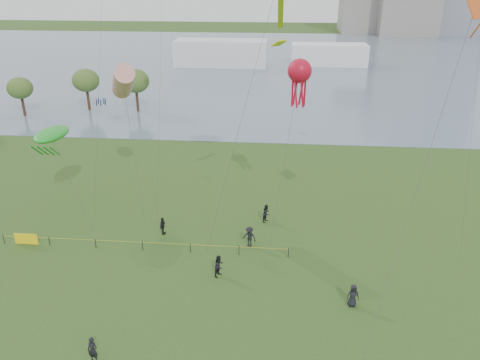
{
  "coord_description": "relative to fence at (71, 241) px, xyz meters",
  "views": [
    {
      "loc": [
        2.55,
        -19.22,
        21.19
      ],
      "look_at": [
        0.0,
        10.0,
        8.0
      ],
      "focal_mm": 35.0,
      "sensor_mm": 36.0,
      "label": 1
    }
  ],
  "objects": [
    {
      "name": "trees",
      "position": [
        -20.05,
        36.07,
        4.56
      ],
      "size": [
        30.2,
        16.08,
        7.8
      ],
      "color": "#352318",
      "rests_on": "ground_plane"
    },
    {
      "name": "kite_windsock",
      "position": [
        2.86,
        8.75,
        11.47
      ],
      "size": [
        4.41,
        6.27,
        13.96
      ],
      "rotation": [
        0.0,
        0.0,
        -0.16
      ],
      "color": "#3F3F42"
    },
    {
      "name": "kite_delta",
      "position": [
        26.64,
        -5.88,
        17.95
      ],
      "size": [
        7.78,
        12.57,
        20.22
      ],
      "rotation": [
        0.0,
        0.0,
        -0.01
      ],
      "color": "#3F3F42"
    },
    {
      "name": "fence",
      "position": [
        0.0,
        0.0,
        0.0
      ],
      "size": [
        24.07,
        0.07,
        1.05
      ],
      "color": "black",
      "rests_on": "ground_plane"
    },
    {
      "name": "spectator_f",
      "position": [
        6.59,
        -12.09,
        0.31
      ],
      "size": [
        0.69,
        0.5,
        1.73
      ],
      "primitive_type": "imported",
      "rotation": [
        0.0,
        0.0,
        -0.15
      ],
      "color": "black",
      "rests_on": "ground_plane"
    },
    {
      "name": "spectator_a",
      "position": [
        12.89,
        -2.96,
        0.33
      ],
      "size": [
        0.99,
        1.07,
        1.76
      ],
      "primitive_type": "imported",
      "rotation": [
        0.0,
        0.0,
        1.09
      ],
      "color": "black",
      "rests_on": "ground_plane"
    },
    {
      "name": "spectator_c",
      "position": [
        7.18,
        2.71,
        0.25
      ],
      "size": [
        0.54,
        1.0,
        1.62
      ],
      "primitive_type": "imported",
      "rotation": [
        0.0,
        0.0,
        1.41
      ],
      "color": "black",
      "rests_on": "ground_plane"
    },
    {
      "name": "pavilion_left",
      "position": [
        2.46,
        82.09,
        2.45
      ],
      "size": [
        22.0,
        8.0,
        6.0
      ],
      "primitive_type": "cube",
      "color": "white",
      "rests_on": "ground_plane"
    },
    {
      "name": "spectator_d",
      "position": [
        22.46,
        -5.64,
        0.3
      ],
      "size": [
        0.89,
        0.62,
        1.71
      ],
      "primitive_type": "imported",
      "rotation": [
        0.0,
        0.0,
        0.1
      ],
      "color": "black",
      "rests_on": "ground_plane"
    },
    {
      "name": "spectator_g",
      "position": [
        16.14,
        5.74,
        0.3
      ],
      "size": [
        0.95,
        1.03,
        1.7
      ],
      "primitive_type": "imported",
      "rotation": [
        0.0,
        0.0,
        1.1
      ],
      "color": "black",
      "rests_on": "ground_plane"
    },
    {
      "name": "pavilion_right",
      "position": [
        28.46,
        85.09,
        1.95
      ],
      "size": [
        18.0,
        7.0,
        5.0
      ],
      "primitive_type": "cube",
      "color": "white",
      "rests_on": "ground_plane"
    },
    {
      "name": "spectator_b",
      "position": [
        14.87,
        1.38,
        0.36
      ],
      "size": [
        1.34,
        1.06,
        1.82
      ],
      "primitive_type": "imported",
      "rotation": [
        0.0,
        0.0,
        -0.37
      ],
      "color": "black",
      "rests_on": "ground_plane"
    },
    {
      "name": "kite_creature",
      "position": [
        -3.51,
        6.49,
        7.07
      ],
      "size": [
        5.68,
        6.27,
        8.11
      ],
      "rotation": [
        0.0,
        0.0,
        -0.21
      ],
      "color": "#3F3F42"
    },
    {
      "name": "kite_octopus",
      "position": [
        18.48,
        5.65,
        13.2
      ],
      "size": [
        3.1,
        8.39,
        14.84
      ],
      "rotation": [
        0.0,
        0.0,
        -0.24
      ],
      "color": "#3F3F42"
    },
    {
      "name": "lake",
      "position": [
        14.46,
        87.09,
        -0.53
      ],
      "size": [
        400.0,
        120.0,
        0.08
      ],
      "primitive_type": "cube",
      "color": "slate",
      "rests_on": "ground_plane"
    }
  ]
}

